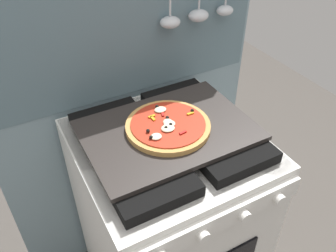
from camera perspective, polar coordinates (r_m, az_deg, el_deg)
The scene contains 4 objects.
kitchen_backsplash at distance 1.46m, azimuth -6.16°, elevation 2.92°, with size 1.10×0.09×1.55m.
stove at distance 1.47m, azimuth 0.03°, elevation -14.77°, with size 0.60×0.64×0.90m.
baking_tray at distance 1.14m, azimuth 0.00°, elevation -0.71°, with size 0.54×0.38×0.02m, color #2D2826.
pizza_left at distance 1.13m, azimuth -0.05°, elevation 0.04°, with size 0.27×0.27×0.03m.
Camera 1 is at (-0.42, -0.78, 1.62)m, focal length 37.76 mm.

